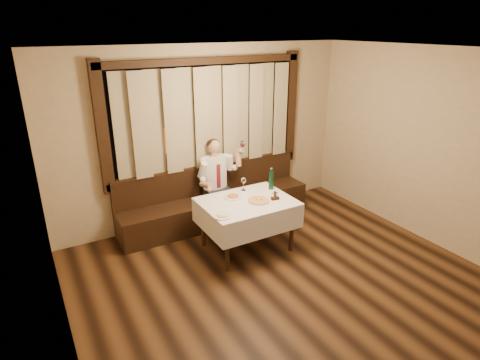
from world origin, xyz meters
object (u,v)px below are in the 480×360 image
cruet_caddy (275,197)px  pasta_red (233,195)px  dining_table (247,208)px  seated_man (217,176)px  banquette (215,203)px  pasta_cream (222,214)px  green_bottle (271,180)px  pizza (259,201)px

cruet_caddy → pasta_red: bearing=153.5°
dining_table → seated_man: bearing=89.6°
banquette → seated_man: size_ratio=2.29×
pasta_red → dining_table: bearing=-59.9°
pasta_cream → green_bottle: 1.16m
pasta_cream → cruet_caddy: cruet_caddy is taller
cruet_caddy → pizza: bearing=177.2°
banquette → pasta_red: bearing=-98.0°
dining_table → seated_man: (0.01, 0.93, 0.16)m
banquette → dining_table: size_ratio=2.52×
pasta_cream → pizza: bearing=13.9°
seated_man → green_bottle: bearing=-54.8°
pizza → banquette: bearing=96.3°
pasta_cream → cruet_caddy: 0.89m
pasta_red → cruet_caddy: 0.60m
pasta_cream → cruet_caddy: bearing=6.8°
dining_table → pasta_cream: (-0.53, -0.26, 0.14)m
cruet_caddy → dining_table: bearing=166.8°
dining_table → green_bottle: size_ratio=3.83×
dining_table → pasta_red: (-0.12, 0.20, 0.14)m
banquette → seated_man: 0.51m
green_bottle → seated_man: seated_man is taller
seated_man → cruet_caddy: bearing=-72.0°
cruet_caddy → green_bottle: bearing=74.9°
dining_table → green_bottle: 0.62m
pasta_red → cruet_caddy: (0.48, -0.36, 0.01)m
pasta_red → pasta_cream: (-0.41, -0.46, -0.00)m
green_bottle → pasta_cream: bearing=-156.6°
pizza → seated_man: size_ratio=0.22×
pizza → green_bottle: 0.52m
dining_table → pasta_red: pasta_red is taller
cruet_caddy → banquette: bearing=117.4°
pasta_cream → green_bottle: bearing=23.4°
pizza → cruet_caddy: 0.25m
pasta_red → pasta_cream: bearing=-131.5°
pasta_red → cruet_caddy: bearing=-36.8°
pasta_red → pasta_cream: size_ratio=1.04×
green_bottle → dining_table: bearing=-159.9°
banquette → pasta_cream: 1.47m
cruet_caddy → seated_man: (-0.36, 1.09, 0.01)m
pasta_cream → green_bottle: green_bottle is taller
pizza → pasta_cream: bearing=-166.1°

